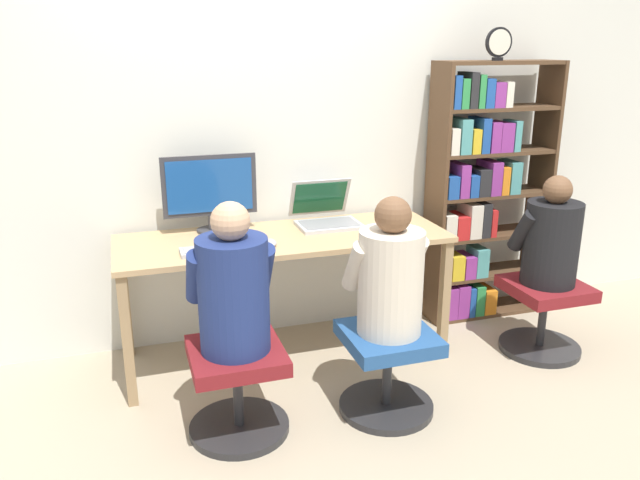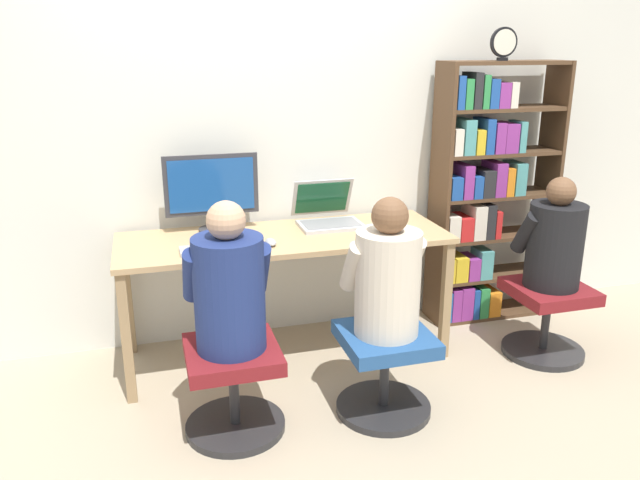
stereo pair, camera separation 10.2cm
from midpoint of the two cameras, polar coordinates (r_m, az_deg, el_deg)
name	(u,v)px [view 2 (the right image)]	position (r m, az deg, el deg)	size (l,w,h in m)	color
ground_plane	(300,380)	(3.52, -1.02, -12.71)	(14.00, 14.00, 0.00)	tan
wall_back	(268,127)	(3.77, -3.98, 10.26)	(10.00, 0.05, 2.60)	silver
desk	(285,248)	(3.54, -2.44, -0.77)	(1.85, 0.65, 0.74)	tan
desktop_monitor	(212,190)	(3.59, -9.08, 4.54)	(0.53, 0.17, 0.44)	#333338
laptop	(328,215)	(3.72, 1.51, 2.25)	(0.37, 0.37, 0.26)	#B7B7BC
keyboard	(220,248)	(3.29, -8.23, -0.75)	(0.41, 0.13, 0.03)	#B2B2B7
computer_mouse_by_keyboard	(271,242)	(3.35, -3.67, -0.20)	(0.06, 0.11, 0.03)	#99999E
office_chair_left	(234,383)	(3.03, -6.92, -12.84)	(0.48, 0.48, 0.44)	#262628
office_chair_right	(385,366)	(3.17, 6.87, -11.39)	(0.48, 0.48, 0.44)	#262628
person_at_monitor	(229,287)	(2.82, -7.30, -4.26)	(0.39, 0.35, 0.70)	navy
person_at_laptop	(387,276)	(2.97, 7.16, -3.30)	(0.38, 0.34, 0.67)	beige
bookshelf	(483,198)	(4.15, 15.37, 3.74)	(0.81, 0.26, 1.67)	#513823
desk_clock	(504,43)	(4.01, 17.19, 16.83)	(0.17, 0.03, 0.19)	black
office_chair_side	(546,315)	(3.94, 20.70, -6.42)	(0.48, 0.48, 0.44)	#262628
person_near_shelf	(555,241)	(3.79, 21.40, -0.05)	(0.38, 0.33, 0.64)	black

